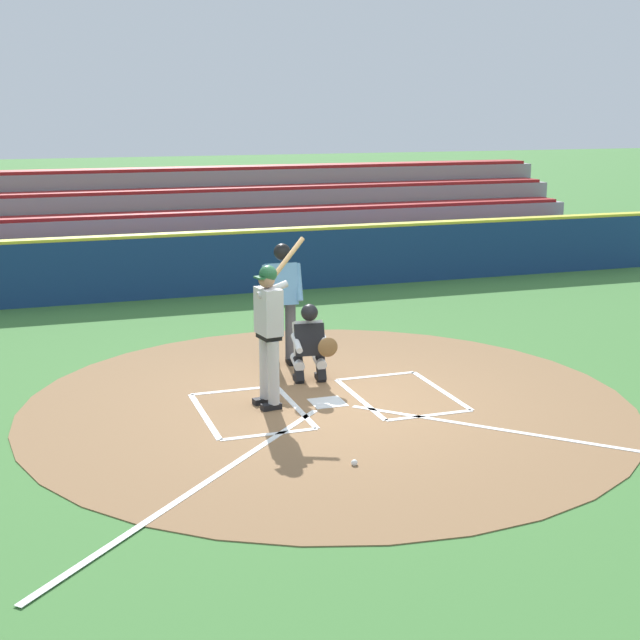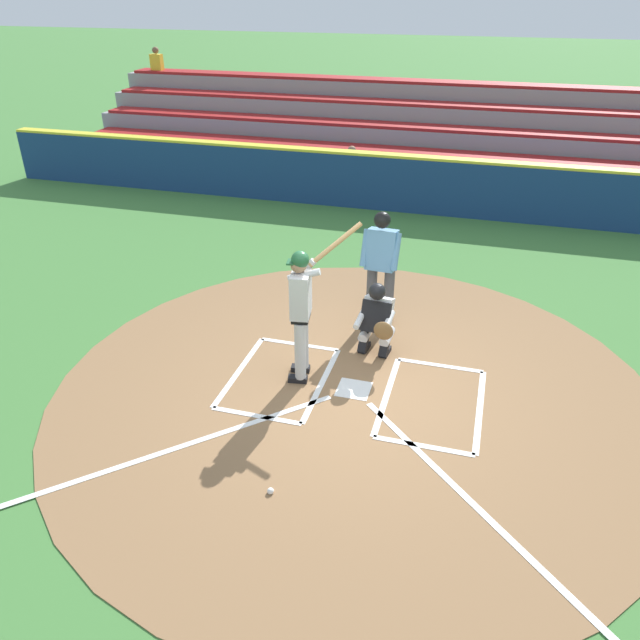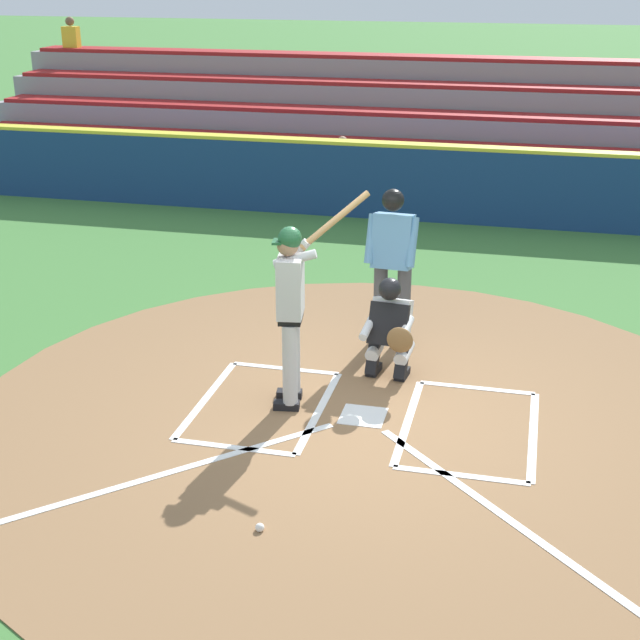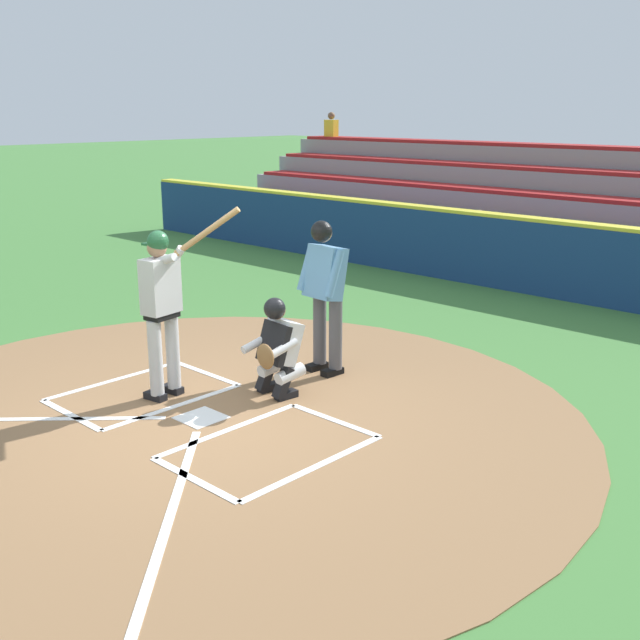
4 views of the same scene
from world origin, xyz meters
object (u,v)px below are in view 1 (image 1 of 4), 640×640
catcher (310,341)px  batter (269,325)px  baseball (354,463)px  plate_umpire (282,295)px

catcher → batter: bearing=46.5°
batter → baseball: 2.49m
catcher → baseball: (0.51, 3.11, -0.55)m
batter → plate_umpire: (-0.70, -1.81, -0.02)m
batter → baseball: bearing=98.4°
batter → catcher: size_ratio=1.88×
plate_umpire → baseball: plate_umpire is taller
plate_umpire → baseball: 4.18m
batter → plate_umpire: bearing=-111.1°
baseball → batter: bearing=-81.6°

